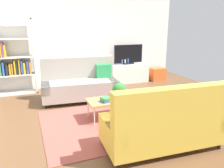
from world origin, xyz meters
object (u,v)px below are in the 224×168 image
Objects in this scene: table_book_0 at (107,101)px; vase_1 at (116,62)px; tv at (128,55)px; bottle_1 at (125,62)px; bottle_2 at (128,61)px; bookshelf at (12,60)px; tv_console at (128,73)px; potted_plant at (119,90)px; bottle_0 at (122,62)px; coffee_table at (114,100)px; couch_beige at (80,83)px; vase_0 at (111,62)px; couch_green at (164,123)px; storage_trunk at (157,74)px.

table_book_0 is 1.36× the size of vase_1.
bottle_1 is (-0.13, -0.02, -0.23)m from tv.
bookshelf is at bearing 179.02° from bottle_2.
potted_plant reaches higher than tv_console.
bottle_0 reaches higher than potted_plant.
bottle_2 is (1.54, 2.55, 0.34)m from coffee_table.
bookshelf is 11.14× the size of bottle_2.
tv_console is 7.95× the size of vase_1.
tv is 3.22m from table_book_0.
table_book_0 is 3.11m from bottle_1.
bottle_2 is (-0.02, -0.02, -0.22)m from tv.
couch_beige is at bearing 97.47° from table_book_0.
vase_0 reaches higher than bottle_0.
vase_0 is at bearing 180.00° from vase_1.
table_book_0 is at bearing -115.70° from vase_1.
tv reaches higher than potted_plant.
bottle_2 is at bearing -116.31° from tv_console.
bottle_2 is at bearing 58.92° from coffee_table.
bottle_0 is at bearing 79.07° from couch_green.
couch_beige is 3.23m from storage_trunk.
tv is 4.17× the size of table_book_0.
couch_beige is 2.91m from couch_green.
potted_plant is at bearing -52.17° from bookshelf.
couch_green is 4.21m from tv_console.
table_book_0 is (-0.28, -0.02, -0.18)m from potted_plant.
couch_green is 11.54× the size of bottle_0.
bookshelf is (-3.54, 0.04, 0.03)m from tv.
vase_1 reaches higher than table_book_0.
couch_green is 11.37× the size of vase_0.
vase_1 is (3.11, 0.03, -0.25)m from bookshelf.
bottle_1 is 0.88× the size of bottle_2.
tv is 0.49m from vase_1.
potted_plant is at bearing -108.02° from vase_0.
bottle_0 is 1.02× the size of bottle_1.
potted_plant is 2.15× the size of bottle_0.
table_book_0 is 1.40× the size of vase_0.
storage_trunk is 2.95× the size of vase_1.
bottle_0 is at bearing 60.30° from table_book_0.
bookshelf is 11.93× the size of vase_1.
bookshelf is 3.42m from bottle_1.
bottle_2 is at bearing 0.00° from bottle_1.
bottle_1 reaches higher than potted_plant.
couch_green is 1.39× the size of tv_console.
table_book_0 is at bearing -137.75° from storage_trunk.
table_book_0 is at bearing -175.06° from potted_plant.
storage_trunk is at bearing -5.10° from vase_0.
vase_0 is 0.91× the size of bottle_2.
tv is at bearing 175.84° from storage_trunk.
tv is 3.54m from bookshelf.
couch_beige is 1.41× the size of tv_console.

